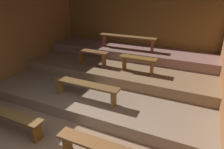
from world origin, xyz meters
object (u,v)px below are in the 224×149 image
bench_middle_left (92,54)px  bench_lower_center (85,86)px  bench_upper_center (127,38)px  bench_floor_left (10,117)px  bench_floor_right (101,149)px  bench_middle_right (138,61)px

bench_middle_left → bench_lower_center: bearing=-66.1°
bench_middle_left → bench_upper_center: bench_upper_center is taller
bench_floor_left → bench_upper_center: bearing=75.8°
bench_floor_right → bench_lower_center: bearing=130.0°
bench_lower_center → bench_upper_center: bearing=89.3°
bench_floor_left → bench_floor_right: (2.13, 0.00, 0.00)m
bench_lower_center → bench_upper_center: 2.77m
bench_upper_center → bench_middle_right: bearing=-56.2°
bench_floor_right → bench_middle_left: bearing=122.1°
bench_floor_right → bench_lower_center: (-1.13, 1.35, 0.30)m
bench_floor_left → bench_upper_center: 4.28m
bench_floor_right → bench_middle_left: (-1.81, 2.89, 0.57)m
bench_middle_right → bench_middle_left: bearing=180.0°
bench_floor_right → bench_middle_right: (-0.31, 2.89, 0.57)m
bench_floor_right → bench_middle_right: bearing=96.2°
bench_floor_right → bench_lower_center: 1.79m
bench_upper_center → bench_floor_left: bearing=-104.2°
bench_floor_right → bench_middle_left: 3.46m
bench_floor_right → bench_middle_left: bench_middle_left is taller
bench_floor_right → bench_upper_center: bearing=105.2°
bench_floor_left → bench_middle_right: bench_middle_right is taller
bench_middle_right → bench_upper_center: size_ratio=0.53×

